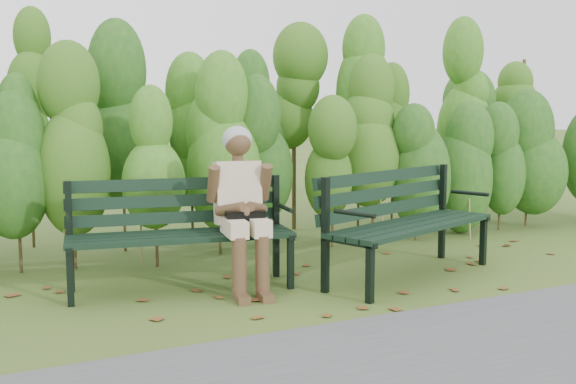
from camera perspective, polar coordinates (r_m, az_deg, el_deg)
name	(u,v)px	position (r m, az deg, el deg)	size (l,w,h in m)	color
ground	(307,287)	(5.58, 1.61, -8.06)	(80.00, 80.00, 0.00)	#445726
footpath	(501,383)	(3.87, 17.62, -15.16)	(60.00, 2.50, 0.01)	#474749
hedge_band	(224,128)	(7.09, -5.45, 5.39)	(11.04, 1.67, 2.42)	#47381E
leaf_litter	(303,289)	(5.50, 1.27, -8.23)	(4.96, 2.18, 0.01)	brown
bench_left	(179,224)	(5.53, -9.19, -2.71)	(1.85, 0.86, 0.89)	black
bench_right	(402,214)	(5.94, 9.63, -1.88)	(1.94, 1.19, 0.92)	black
seated_woman	(241,198)	(5.41, -3.98, -0.54)	(0.55, 0.80, 1.32)	beige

